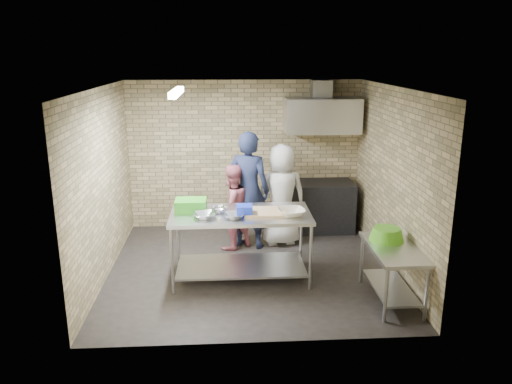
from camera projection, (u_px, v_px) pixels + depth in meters
floor at (250, 268)px, 7.57m from camera, size 4.20×4.20×0.00m
ceiling at (250, 87)px, 6.84m from camera, size 4.20×4.20×0.00m
back_wall at (245, 155)px, 9.12m from camera, size 4.20×0.06×2.70m
front_wall at (259, 230)px, 5.28m from camera, size 4.20×0.06×2.70m
left_wall at (102, 185)px, 7.08m from camera, size 0.06×4.00×2.70m
right_wall at (392, 180)px, 7.33m from camera, size 0.06×4.00×2.70m
prep_table at (241, 246)px, 7.14m from camera, size 1.97×0.99×0.99m
side_counter at (392, 274)px, 6.52m from camera, size 0.60×1.20×0.75m
stove at (319, 206)px, 9.11m from camera, size 1.20×0.70×0.90m
range_hood at (322, 115)px, 8.71m from camera, size 1.30×0.60×0.60m
hood_duct at (321, 89)px, 8.73m from camera, size 0.35×0.30×0.30m
wall_shelf at (336, 124)px, 8.96m from camera, size 0.80×0.20×0.04m
fluorescent_fixture at (176, 92)px, 6.79m from camera, size 0.10×1.25×0.08m
green_crate at (191, 205)px, 7.06m from camera, size 0.44×0.33×0.18m
blue_tub at (244, 210)px, 6.90m from camera, size 0.22×0.22×0.14m
cutting_board at (265, 212)px, 7.01m from camera, size 0.60×0.46×0.03m
mixing_bowl_a at (204, 216)px, 6.78m from camera, size 0.35×0.35×0.08m
mixing_bowl_b at (219, 210)px, 7.03m from camera, size 0.27×0.27×0.07m
mixing_bowl_c at (234, 216)px, 6.78m from camera, size 0.32×0.32×0.07m
ceramic_bowl at (291, 212)px, 6.90m from camera, size 0.43×0.43×0.09m
green_basin at (387, 234)px, 6.63m from camera, size 0.46×0.46×0.17m
bottle_red at (323, 118)px, 8.92m from camera, size 0.07×0.07×0.18m
bottle_green at (345, 119)px, 8.94m from camera, size 0.06×0.06×0.15m
man_navy at (249, 190)px, 8.19m from camera, size 0.84×0.69×1.96m
woman_pink at (232, 207)px, 8.19m from camera, size 0.88×0.84×1.42m
woman_white at (281, 195)px, 8.36m from camera, size 0.90×0.65×1.72m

